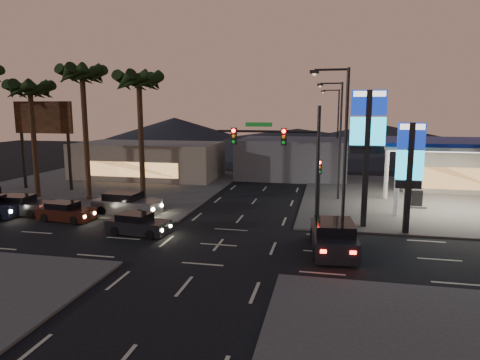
% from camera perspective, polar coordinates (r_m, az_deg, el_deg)
% --- Properties ---
extents(ground, '(140.00, 140.00, 0.00)m').
position_cam_1_polar(ground, '(25.18, -2.89, -8.63)').
color(ground, black).
rests_on(ground, ground).
extents(corner_lot_ne, '(24.00, 24.00, 0.12)m').
position_cam_1_polar(corner_lot_ne, '(41.09, 25.53, -2.33)').
color(corner_lot_ne, '#47443F').
rests_on(corner_lot_ne, ground).
extents(corner_lot_nw, '(24.00, 24.00, 0.12)m').
position_cam_1_polar(corner_lot_nw, '(45.63, -17.37, -0.73)').
color(corner_lot_nw, '#47443F').
rests_on(corner_lot_nw, ground).
extents(gas_station, '(12.20, 8.20, 5.47)m').
position_cam_1_polar(gas_station, '(36.59, 27.54, 4.12)').
color(gas_station, silver).
rests_on(gas_station, ground).
extents(convenience_store, '(10.00, 6.00, 4.00)m').
position_cam_1_polar(convenience_store, '(46.06, 26.68, 1.22)').
color(convenience_store, '#726B5B').
rests_on(convenience_store, ground).
extents(pylon_sign_tall, '(2.20, 0.35, 9.00)m').
position_cam_1_polar(pylon_sign_tall, '(28.76, 16.65, 6.25)').
color(pylon_sign_tall, black).
rests_on(pylon_sign_tall, ground).
extents(pylon_sign_short, '(1.60, 0.35, 7.00)m').
position_cam_1_polar(pylon_sign_short, '(28.23, 21.71, 2.37)').
color(pylon_sign_short, black).
rests_on(pylon_sign_short, ground).
extents(traffic_signal_mast, '(6.10, 0.39, 8.00)m').
position_cam_1_polar(traffic_signal_mast, '(25.36, 6.42, 3.55)').
color(traffic_signal_mast, black).
rests_on(traffic_signal_mast, ground).
extents(pedestal_signal, '(0.32, 0.39, 4.30)m').
position_cam_1_polar(pedestal_signal, '(30.51, 10.50, 0.09)').
color(pedestal_signal, black).
rests_on(pedestal_signal, ground).
extents(streetlight_near, '(2.14, 0.25, 10.00)m').
position_cam_1_polar(streetlight_near, '(24.23, 13.40, 4.24)').
color(streetlight_near, black).
rests_on(streetlight_near, ground).
extents(streetlight_mid, '(2.14, 0.25, 10.00)m').
position_cam_1_polar(streetlight_mid, '(37.19, 12.93, 6.01)').
color(streetlight_mid, black).
rests_on(streetlight_mid, ground).
extents(streetlight_far, '(2.14, 0.25, 10.00)m').
position_cam_1_polar(streetlight_far, '(51.17, 12.69, 6.91)').
color(streetlight_far, black).
rests_on(streetlight_far, ground).
extents(palm_a, '(4.41, 4.41, 10.86)m').
position_cam_1_polar(palm_a, '(36.01, -13.30, 11.80)').
color(palm_a, black).
rests_on(palm_a, ground).
extents(palm_b, '(4.41, 4.41, 11.46)m').
position_cam_1_polar(palm_b, '(38.41, -20.26, 12.13)').
color(palm_b, black).
rests_on(palm_b, ground).
extents(palm_c, '(4.41, 4.41, 10.26)m').
position_cam_1_polar(palm_c, '(41.21, -26.16, 10.01)').
color(palm_c, black).
rests_on(palm_c, ground).
extents(billboard, '(6.00, 0.30, 8.50)m').
position_cam_1_polar(billboard, '(44.92, -24.70, 6.74)').
color(billboard, black).
rests_on(billboard, ground).
extents(building_far_west, '(16.00, 8.00, 4.00)m').
position_cam_1_polar(building_far_west, '(49.76, -12.11, 2.57)').
color(building_far_west, '#726B5B').
rests_on(building_far_west, ground).
extents(building_far_mid, '(12.00, 9.00, 4.40)m').
position_cam_1_polar(building_far_mid, '(49.62, 7.02, 2.93)').
color(building_far_mid, '#4C4C51').
rests_on(building_far_mid, ground).
extents(hill_left, '(40.00, 40.00, 6.00)m').
position_cam_1_polar(hill_left, '(88.90, -8.70, 6.29)').
color(hill_left, black).
rests_on(hill_left, ground).
extents(hill_right, '(50.00, 50.00, 5.00)m').
position_cam_1_polar(hill_right, '(83.77, 18.00, 5.40)').
color(hill_right, black).
rests_on(hill_right, ground).
extents(hill_center, '(60.00, 60.00, 4.00)m').
position_cam_1_polar(hill_center, '(83.56, 7.66, 5.43)').
color(hill_center, black).
rests_on(hill_center, ground).
extents(car_lane_a_front, '(4.15, 2.10, 1.31)m').
position_cam_1_polar(car_lane_a_front, '(27.89, -13.47, -5.77)').
color(car_lane_a_front, black).
rests_on(car_lane_a_front, ground).
extents(car_lane_a_mid, '(4.13, 2.04, 1.31)m').
position_cam_1_polar(car_lane_a_mid, '(32.74, -22.23, -3.96)').
color(car_lane_a_mid, black).
rests_on(car_lane_a_mid, ground).
extents(car_lane_b_front, '(5.20, 2.48, 1.65)m').
position_cam_1_polar(car_lane_b_front, '(33.13, -14.88, -3.13)').
color(car_lane_b_front, '#59585B').
rests_on(car_lane_b_front, ground).
extents(car_lane_b_mid, '(4.47, 2.00, 1.44)m').
position_cam_1_polar(car_lane_b_mid, '(35.99, -27.24, -3.05)').
color(car_lane_b_mid, black).
rests_on(car_lane_b_mid, ground).
extents(suv_station, '(2.69, 5.50, 1.78)m').
position_cam_1_polar(suv_station, '(24.36, 12.32, -7.44)').
color(suv_station, black).
rests_on(suv_station, ground).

